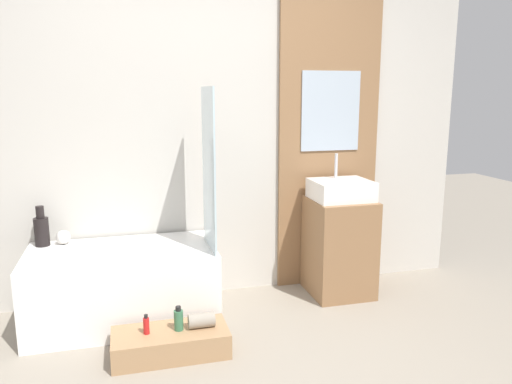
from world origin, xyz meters
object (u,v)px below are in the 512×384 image
object	(u,v)px
sink	(341,190)
bathtub	(123,285)
vase_round_light	(63,237)
vase_tall_dark	(42,230)
bottle_soap_primary	(146,325)
wooden_step_bench	(171,343)
bottle_soap_secondary	(179,319)

from	to	relation	value
sink	bathtub	bearing A→B (deg)	-177.32
bathtub	vase_round_light	bearing A→B (deg)	148.72
bathtub	sink	xyz separation A→B (m)	(1.64, 0.08, 0.57)
vase_tall_dark	bathtub	bearing A→B (deg)	-24.20
bathtub	bottle_soap_primary	world-z (taller)	bathtub
bathtub	wooden_step_bench	bearing A→B (deg)	-63.99
bathtub	sink	size ratio (longest dim) A/B	2.88
vase_tall_dark	vase_round_light	size ratio (longest dim) A/B	2.86
bottle_soap_secondary	wooden_step_bench	bearing A→B (deg)	-180.00
bathtub	bottle_soap_secondary	xyz separation A→B (m)	(0.32, -0.55, -0.04)
vase_tall_dark	bottle_soap_secondary	size ratio (longest dim) A/B	1.86
sink	bottle_soap_secondary	world-z (taller)	sink
wooden_step_bench	bottle_soap_secondary	bearing A→B (deg)	0.00
bottle_soap_secondary	vase_tall_dark	bearing A→B (deg)	137.21
bathtub	bottle_soap_primary	xyz separation A→B (m)	(0.13, -0.55, -0.05)
bathtub	sink	distance (m)	1.74
vase_round_light	bottle_soap_primary	world-z (taller)	vase_round_light
sink	vase_round_light	xyz separation A→B (m)	(-2.03, 0.16, -0.27)
wooden_step_bench	bottle_soap_secondary	world-z (taller)	bottle_soap_secondary
bathtub	sink	bearing A→B (deg)	2.68
bathtub	vase_round_light	xyz separation A→B (m)	(-0.39, 0.24, 0.31)
sink	vase_tall_dark	xyz separation A→B (m)	(-2.17, 0.16, -0.20)
wooden_step_bench	sink	world-z (taller)	sink
sink	vase_round_light	distance (m)	2.06
sink	vase_tall_dark	bearing A→B (deg)	175.78
wooden_step_bench	sink	distance (m)	1.69
wooden_step_bench	bathtub	bearing A→B (deg)	116.01
vase_round_light	bottle_soap_primary	distance (m)	1.00
wooden_step_bench	sink	size ratio (longest dim) A/B	1.60
bottle_soap_secondary	vase_round_light	bearing A→B (deg)	132.15
vase_tall_dark	vase_round_light	world-z (taller)	vase_tall_dark
vase_round_light	wooden_step_bench	bearing A→B (deg)	-50.01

